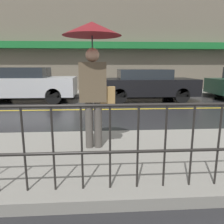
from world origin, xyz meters
name	(u,v)px	position (x,y,z in m)	size (l,w,h in m)	color
ground_plane	(102,109)	(0.00, 0.00, 0.00)	(80.00, 80.00, 0.00)	#262628
sidewalk_near	(107,158)	(0.00, -4.30, 0.07)	(28.00, 2.47, 0.14)	gray
sidewalk_far	(100,93)	(0.00, 4.09, 0.07)	(28.00, 2.05, 0.14)	gray
lane_marking	(102,109)	(0.00, 0.00, 0.00)	(25.20, 0.12, 0.01)	gold
building_storefront	(99,33)	(0.00, 5.24, 3.29)	(28.00, 0.85, 6.67)	#706656
railing_foreground	(110,137)	(0.00, -5.29, 0.75)	(12.00, 0.04, 0.97)	black
pedestrian	(93,54)	(-0.20, -4.00, 1.68)	(0.92, 0.92, 2.02)	#4C4742
car_silver	(25,84)	(-3.21, 2.02, 0.75)	(4.16, 1.84, 1.44)	#B2B5BA
car_black	(146,84)	(2.00, 2.02, 0.71)	(4.18, 1.91, 1.36)	black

